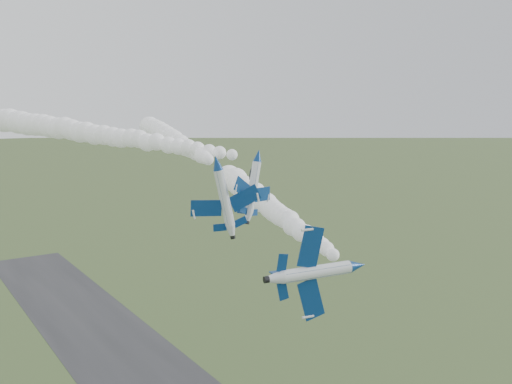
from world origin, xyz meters
The scene contains 6 objects.
jet_lead centered at (8.62, -4.11, 34.57)m, with size 5.75×14.14×11.72m.
smoke_trail_jet_lead centered at (15.98, 26.68, 37.08)m, with size 5.22×55.85×5.22m, color white, non-canonical shape.
jet_pair_left centered at (-0.12, 16.53, 46.53)m, with size 10.67×12.66×3.66m.
smoke_trail_jet_pair_left centered at (10.51, 54.23, 47.88)m, with size 5.27×72.18×5.27m, color white, non-canonical shape.
jet_pair_right centered at (7.87, 17.55, 47.11)m, with size 9.45×11.30×3.69m.
smoke_trail_jet_pair_right centered at (-5.95, 50.72, 49.48)m, with size 5.07×66.50×5.07m, color white, non-canonical shape.
Camera 1 is at (-40.97, -55.51, 54.65)m, focal length 40.00 mm.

